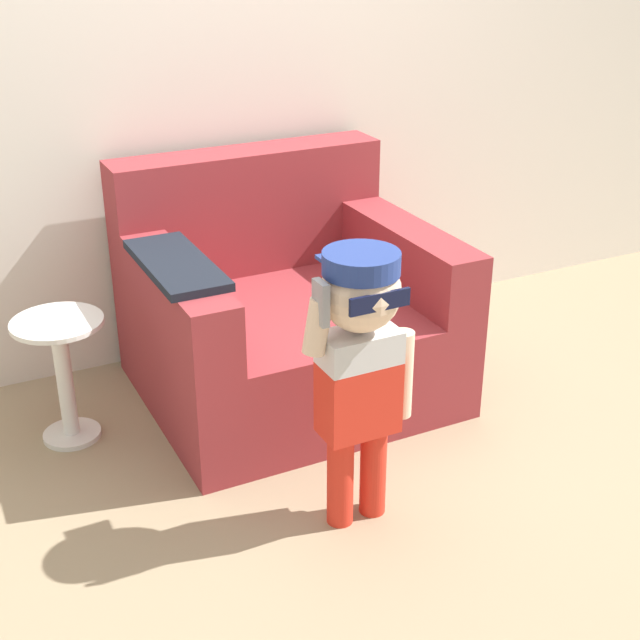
# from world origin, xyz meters

# --- Properties ---
(ground_plane) EXTENTS (10.00, 10.00, 0.00)m
(ground_plane) POSITION_xyz_m (0.00, 0.00, 0.00)
(ground_plane) COLOR #998466
(wall_back) EXTENTS (10.00, 0.05, 2.60)m
(wall_back) POSITION_xyz_m (0.00, 0.77, 1.30)
(wall_back) COLOR silver
(wall_back) RESTS_ON ground_plane
(armchair) EXTENTS (1.16, 1.04, 0.91)m
(armchair) POSITION_xyz_m (0.07, 0.24, 0.32)
(armchair) COLOR maroon
(armchair) RESTS_ON ground_plane
(person_child) EXTENTS (0.38, 0.28, 0.92)m
(person_child) POSITION_xyz_m (-0.09, -0.67, 0.62)
(person_child) COLOR red
(person_child) RESTS_ON ground_plane
(side_table) EXTENTS (0.33, 0.33, 0.48)m
(side_table) POSITION_xyz_m (-0.82, 0.23, 0.29)
(side_table) COLOR white
(side_table) RESTS_ON ground_plane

